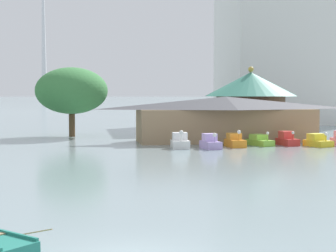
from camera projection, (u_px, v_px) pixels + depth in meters
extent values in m
cube|color=#237A6B|center=(9.00, 233.00, 17.90)|extent=(2.07, 2.12, 0.10)
cylinder|color=tan|center=(33.00, 233.00, 18.80)|extent=(1.44, 1.47, 0.60)
cube|color=white|center=(180.00, 144.00, 50.35)|extent=(1.73, 2.30, 0.74)
cube|color=white|center=(180.00, 136.00, 50.58)|extent=(1.42, 1.07, 0.72)
cylinder|color=white|center=(181.00, 138.00, 49.43)|extent=(0.14, 0.14, 0.63)
sphere|color=white|center=(181.00, 132.00, 49.40)|extent=(0.38, 0.38, 0.38)
cube|color=#B299D8|center=(211.00, 145.00, 49.99)|extent=(1.67, 2.63, 0.69)
cube|color=#C8ADF0|center=(210.00, 137.00, 50.25)|extent=(1.30, 1.25, 0.70)
cylinder|color=#B299D8|center=(215.00, 140.00, 49.01)|extent=(0.14, 0.14, 0.47)
sphere|color=white|center=(215.00, 135.00, 48.98)|extent=(0.38, 0.38, 0.38)
cube|color=orange|center=(235.00, 143.00, 51.61)|extent=(1.58, 2.62, 0.72)
cube|color=gold|center=(234.00, 136.00, 51.88)|extent=(1.27, 1.22, 0.59)
cylinder|color=orange|center=(239.00, 137.00, 50.59)|extent=(0.14, 0.14, 0.61)
sphere|color=white|center=(239.00, 132.00, 50.56)|extent=(0.36, 0.36, 0.36)
cube|color=#8CCC3F|center=(260.00, 143.00, 53.08)|extent=(2.27, 3.27, 0.56)
cube|color=#A0E24F|center=(258.00, 137.00, 53.37)|extent=(1.56, 1.65, 0.52)
cylinder|color=#8CCC3F|center=(268.00, 138.00, 51.99)|extent=(0.14, 0.14, 0.58)
sphere|color=white|center=(268.00, 133.00, 51.96)|extent=(0.29, 0.29, 0.29)
cube|color=red|center=(288.00, 142.00, 53.16)|extent=(1.75, 2.58, 0.67)
cube|color=#E8423C|center=(286.00, 135.00, 53.40)|extent=(1.32, 1.26, 0.73)
cylinder|color=red|center=(293.00, 137.00, 52.23)|extent=(0.14, 0.14, 0.49)
sphere|color=white|center=(293.00, 133.00, 52.20)|extent=(0.28, 0.28, 0.28)
cube|color=yellow|center=(318.00, 143.00, 52.23)|extent=(2.36, 2.97, 0.59)
cube|color=yellow|center=(316.00, 137.00, 52.48)|extent=(1.70, 1.53, 0.63)
cylinder|color=yellow|center=(326.00, 138.00, 51.27)|extent=(0.14, 0.14, 0.52)
sphere|color=white|center=(326.00, 134.00, 51.25)|extent=(0.32, 0.32, 0.32)
cube|color=#9E7F5B|center=(226.00, 125.00, 57.37)|extent=(18.63, 5.73, 3.48)
pyramid|color=#4C4C51|center=(226.00, 103.00, 57.22)|extent=(20.12, 6.59, 1.33)
cylinder|color=brown|center=(250.00, 116.00, 66.67)|extent=(8.45, 8.45, 4.80)
cone|color=#387F6B|center=(251.00, 84.00, 66.44)|extent=(11.39, 11.39, 2.97)
sphere|color=#B7993D|center=(251.00, 69.00, 66.33)|extent=(0.70, 0.70, 0.70)
cylinder|color=brown|center=(72.00, 125.00, 64.08)|extent=(0.73, 0.73, 2.70)
ellipsoid|color=#3D7F42|center=(72.00, 91.00, 63.84)|extent=(8.57, 8.57, 5.53)
cube|color=silver|center=(284.00, 55.00, 92.89)|extent=(20.70, 16.80, 23.68)
cone|color=silver|center=(43.00, 2.00, 353.72)|extent=(3.71, 3.71, 130.91)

